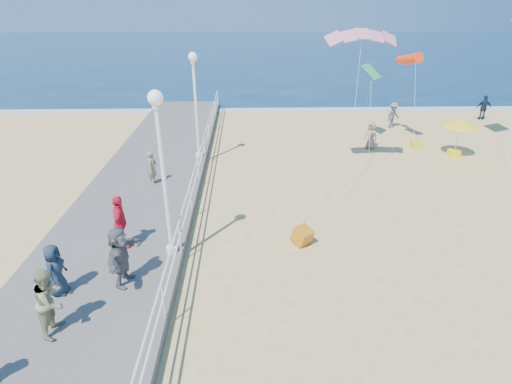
{
  "coord_description": "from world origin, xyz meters",
  "views": [
    {
      "loc": [
        -2.87,
        -11.16,
        7.91
      ],
      "look_at": [
        -2.5,
        2.0,
        1.6
      ],
      "focal_mm": 28.0,
      "sensor_mm": 36.0,
      "label": 1
    }
  ],
  "objects_px": {
    "spectator_6": "(152,167)",
    "beach_umbrella": "(461,123)",
    "beach_walker_b": "(484,108)",
    "beach_chair_left": "(416,145)",
    "lamp_post_mid": "(162,160)",
    "box_kite": "(302,237)",
    "beach_walker_c": "(371,136)",
    "spectator_4": "(55,270)",
    "beach_chair_right": "(454,154)",
    "lamp_post_far": "(195,95)",
    "spectator_5": "(121,256)",
    "spectator_1": "(51,301)",
    "spectator_3": "(120,222)",
    "beach_walker_a": "(393,115)"
  },
  "relations": [
    {
      "from": "spectator_3",
      "to": "box_kite",
      "type": "height_order",
      "value": "spectator_3"
    },
    {
      "from": "spectator_4",
      "to": "beach_chair_left",
      "type": "distance_m",
      "value": 20.33
    },
    {
      "from": "lamp_post_mid",
      "to": "spectator_6",
      "type": "distance_m",
      "value": 6.35
    },
    {
      "from": "spectator_4",
      "to": "box_kite",
      "type": "height_order",
      "value": "spectator_4"
    },
    {
      "from": "beach_walker_b",
      "to": "beach_walker_c",
      "type": "xyz_separation_m",
      "value": [
        -10.08,
        -6.14,
        -0.1
      ]
    },
    {
      "from": "beach_walker_c",
      "to": "spectator_4",
      "type": "bearing_deg",
      "value": -86.84
    },
    {
      "from": "beach_chair_left",
      "to": "beach_umbrella",
      "type": "bearing_deg",
      "value": -42.08
    },
    {
      "from": "lamp_post_far",
      "to": "beach_walker_b",
      "type": "height_order",
      "value": "lamp_post_far"
    },
    {
      "from": "spectator_6",
      "to": "beach_umbrella",
      "type": "relative_size",
      "value": 0.72
    },
    {
      "from": "spectator_1",
      "to": "beach_chair_left",
      "type": "xyz_separation_m",
      "value": [
        14.94,
        14.61,
        -1.12
      ]
    },
    {
      "from": "spectator_6",
      "to": "box_kite",
      "type": "xyz_separation_m",
      "value": [
        6.18,
        -4.66,
        -0.87
      ]
    },
    {
      "from": "spectator_4",
      "to": "beach_umbrella",
      "type": "distance_m",
      "value": 20.72
    },
    {
      "from": "beach_umbrella",
      "to": "beach_chair_left",
      "type": "bearing_deg",
      "value": 137.92
    },
    {
      "from": "spectator_5",
      "to": "beach_walker_a",
      "type": "bearing_deg",
      "value": -28.93
    },
    {
      "from": "lamp_post_far",
      "to": "beach_umbrella",
      "type": "bearing_deg",
      "value": 2.95
    },
    {
      "from": "spectator_6",
      "to": "spectator_3",
      "type": "bearing_deg",
      "value": -168.24
    },
    {
      "from": "beach_walker_b",
      "to": "beach_walker_c",
      "type": "distance_m",
      "value": 11.8
    },
    {
      "from": "spectator_1",
      "to": "spectator_5",
      "type": "height_order",
      "value": "spectator_5"
    },
    {
      "from": "lamp_post_far",
      "to": "beach_umbrella",
      "type": "relative_size",
      "value": 2.49
    },
    {
      "from": "beach_walker_b",
      "to": "beach_umbrella",
      "type": "distance_m",
      "value": 9.51
    },
    {
      "from": "spectator_3",
      "to": "beach_walker_b",
      "type": "height_order",
      "value": "spectator_3"
    },
    {
      "from": "spectator_1",
      "to": "beach_walker_b",
      "type": "xyz_separation_m",
      "value": [
        22.24,
        20.71,
        -0.44
      ]
    },
    {
      "from": "box_kite",
      "to": "spectator_1",
      "type": "bearing_deg",
      "value": 174.19
    },
    {
      "from": "spectator_6",
      "to": "lamp_post_mid",
      "type": "bearing_deg",
      "value": -151.66
    },
    {
      "from": "box_kite",
      "to": "beach_umbrella",
      "type": "bearing_deg",
      "value": 3.54
    },
    {
      "from": "spectator_4",
      "to": "box_kite",
      "type": "distance_m",
      "value": 7.9
    },
    {
      "from": "lamp_post_far",
      "to": "spectator_4",
      "type": "distance_m",
      "value": 11.6
    },
    {
      "from": "spectator_4",
      "to": "beach_walker_a",
      "type": "bearing_deg",
      "value": -40.66
    },
    {
      "from": "beach_umbrella",
      "to": "spectator_5",
      "type": "bearing_deg",
      "value": -143.62
    },
    {
      "from": "lamp_post_far",
      "to": "beach_walker_c",
      "type": "height_order",
      "value": "lamp_post_far"
    },
    {
      "from": "spectator_6",
      "to": "beach_walker_b",
      "type": "xyz_separation_m",
      "value": [
        21.65,
        11.7,
        -0.28
      ]
    },
    {
      "from": "lamp_post_mid",
      "to": "spectator_5",
      "type": "height_order",
      "value": "lamp_post_mid"
    },
    {
      "from": "spectator_5",
      "to": "spectator_1",
      "type": "bearing_deg",
      "value": 157.2
    },
    {
      "from": "spectator_3",
      "to": "beach_umbrella",
      "type": "bearing_deg",
      "value": -68.26
    },
    {
      "from": "beach_chair_left",
      "to": "beach_chair_right",
      "type": "relative_size",
      "value": 1.0
    },
    {
      "from": "spectator_1",
      "to": "beach_chair_right",
      "type": "bearing_deg",
      "value": -49.56
    },
    {
      "from": "spectator_6",
      "to": "beach_chair_left",
      "type": "distance_m",
      "value": 15.43
    },
    {
      "from": "spectator_4",
      "to": "beach_chair_right",
      "type": "xyz_separation_m",
      "value": [
        16.98,
        11.57,
        -0.98
      ]
    },
    {
      "from": "lamp_post_far",
      "to": "spectator_6",
      "type": "bearing_deg",
      "value": -116.55
    },
    {
      "from": "lamp_post_far",
      "to": "spectator_6",
      "type": "distance_m",
      "value": 4.56
    },
    {
      "from": "beach_walker_b",
      "to": "beach_chair_left",
      "type": "xyz_separation_m",
      "value": [
        -7.3,
        -6.1,
        -0.68
      ]
    },
    {
      "from": "spectator_4",
      "to": "spectator_6",
      "type": "xyz_separation_m",
      "value": [
        1.12,
        7.55,
        -0.02
      ]
    },
    {
      "from": "spectator_3",
      "to": "lamp_post_mid",
      "type": "bearing_deg",
      "value": -110.92
    },
    {
      "from": "spectator_1",
      "to": "beach_walker_b",
      "type": "bearing_deg",
      "value": -44.96
    },
    {
      "from": "spectator_5",
      "to": "beach_chair_left",
      "type": "bearing_deg",
      "value": -37.08
    },
    {
      "from": "beach_walker_c",
      "to": "beach_chair_left",
      "type": "distance_m",
      "value": 2.84
    },
    {
      "from": "box_kite",
      "to": "beach_umbrella",
      "type": "xyz_separation_m",
      "value": [
        9.78,
        8.81,
        1.61
      ]
    },
    {
      "from": "beach_chair_left",
      "to": "spectator_5",
      "type": "bearing_deg",
      "value": -137.13
    },
    {
      "from": "spectator_3",
      "to": "beach_walker_b",
      "type": "distance_m",
      "value": 27.45
    },
    {
      "from": "spectator_4",
      "to": "beach_chair_right",
      "type": "height_order",
      "value": "spectator_4"
    }
  ]
}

